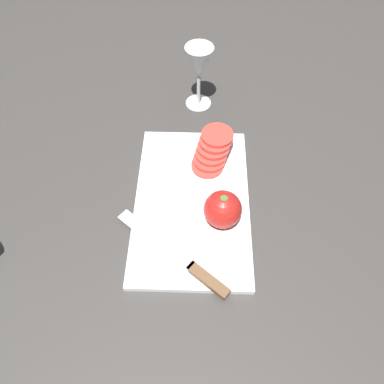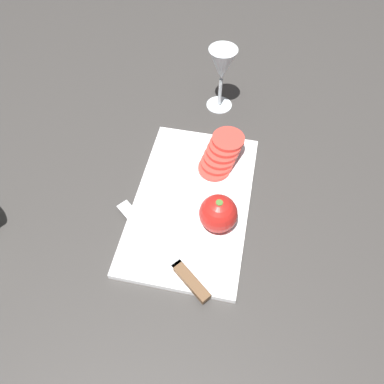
{
  "view_description": "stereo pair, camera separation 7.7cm",
  "coord_description": "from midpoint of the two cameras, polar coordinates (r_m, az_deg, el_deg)",
  "views": [
    {
      "loc": [
        0.5,
        0.04,
        0.67
      ],
      "look_at": [
        0.05,
        0.02,
        0.04
      ],
      "focal_mm": 35.0,
      "sensor_mm": 36.0,
      "label": 1
    },
    {
      "loc": [
        0.49,
        0.11,
        0.67
      ],
      "look_at": [
        0.05,
        0.02,
        0.04
      ],
      "focal_mm": 35.0,
      "sensor_mm": 36.0,
      "label": 2
    }
  ],
  "objects": [
    {
      "name": "tomato_slice_stack_near",
      "position": [
        0.85,
        0.52,
        6.19
      ],
      "size": [
        0.13,
        0.09,
        0.05
      ],
      "color": "#D63D33",
      "rests_on": "cutting_board"
    },
    {
      "name": "wine_glass",
      "position": [
        0.94,
        -1.39,
        18.58
      ],
      "size": [
        0.07,
        0.07,
        0.17
      ],
      "color": "silver",
      "rests_on": "ground_plane"
    },
    {
      "name": "ground_plane",
      "position": [
        0.84,
        -4.11,
        1.09
      ],
      "size": [
        3.0,
        3.0,
        0.0
      ],
      "primitive_type": "plane",
      "color": "#383533"
    },
    {
      "name": "knife",
      "position": [
        0.71,
        -3.11,
        -11.73
      ],
      "size": [
        0.19,
        0.23,
        0.01
      ],
      "rotation": [
        0.0,
        0.0,
        4.04
      ],
      "color": "silver",
      "rests_on": "cutting_board"
    },
    {
      "name": "whole_tomato",
      "position": [
        0.74,
        1.73,
        -2.87
      ],
      "size": [
        0.08,
        0.08,
        0.08
      ],
      "color": "red",
      "rests_on": "cutting_board"
    },
    {
      "name": "cutting_board",
      "position": [
        0.8,
        -2.75,
        -1.71
      ],
      "size": [
        0.4,
        0.24,
        0.01
      ],
      "color": "white",
      "rests_on": "ground_plane"
    }
  ]
}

